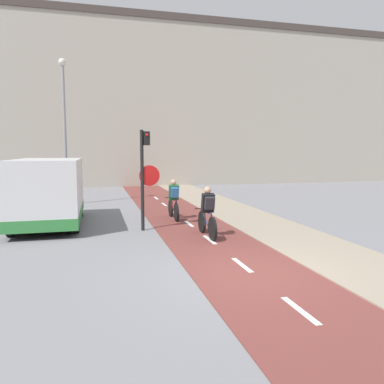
{
  "coord_description": "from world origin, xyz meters",
  "views": [
    {
      "loc": [
        -3.14,
        -7.2,
        2.58
      ],
      "look_at": [
        0.0,
        5.07,
        1.2
      ],
      "focal_mm": 35.0,
      "sensor_mm": 36.0,
      "label": 1
    }
  ],
  "objects_px": {
    "street_lamp_far": "(64,117)",
    "cyclist_far": "(174,201)",
    "cyclist_near": "(208,213)",
    "van": "(49,193)",
    "traffic_light_pole": "(145,169)"
  },
  "relations": [
    {
      "from": "traffic_light_pole",
      "to": "cyclist_near",
      "type": "distance_m",
      "value": 2.58
    },
    {
      "from": "street_lamp_far",
      "to": "traffic_light_pole",
      "type": "bearing_deg",
      "value": -67.02
    },
    {
      "from": "traffic_light_pole",
      "to": "cyclist_near",
      "type": "xyz_separation_m",
      "value": [
        1.69,
        -1.45,
        -1.29
      ]
    },
    {
      "from": "cyclist_far",
      "to": "van",
      "type": "relative_size",
      "value": 0.36
    },
    {
      "from": "cyclist_far",
      "to": "traffic_light_pole",
      "type": "bearing_deg",
      "value": -127.3
    },
    {
      "from": "cyclist_near",
      "to": "van",
      "type": "bearing_deg",
      "value": 146.97
    },
    {
      "from": "street_lamp_far",
      "to": "cyclist_near",
      "type": "distance_m",
      "value": 10.15
    },
    {
      "from": "van",
      "to": "cyclist_far",
      "type": "bearing_deg",
      "value": 0.23
    },
    {
      "from": "street_lamp_far",
      "to": "cyclist_near",
      "type": "relative_size",
      "value": 3.79
    },
    {
      "from": "cyclist_near",
      "to": "cyclist_far",
      "type": "bearing_deg",
      "value": 97.1
    },
    {
      "from": "cyclist_far",
      "to": "van",
      "type": "xyz_separation_m",
      "value": [
        -4.44,
        -0.02,
        0.42
      ]
    },
    {
      "from": "cyclist_near",
      "to": "cyclist_far",
      "type": "relative_size",
      "value": 1.04
    },
    {
      "from": "street_lamp_far",
      "to": "cyclist_far",
      "type": "xyz_separation_m",
      "value": [
        4.22,
        -5.19,
        -3.49
      ]
    },
    {
      "from": "traffic_light_pole",
      "to": "van",
      "type": "distance_m",
      "value": 3.67
    },
    {
      "from": "cyclist_near",
      "to": "cyclist_far",
      "type": "height_order",
      "value": "cyclist_near"
    }
  ]
}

